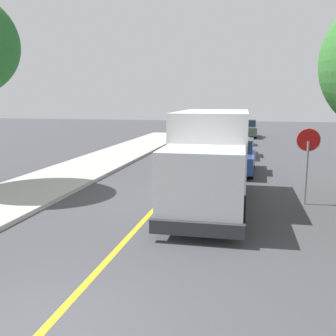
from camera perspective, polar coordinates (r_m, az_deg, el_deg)
The scene contains 8 objects.
ground_plane at distance 6.79m, azimuth -18.55°, elevation -22.45°, with size 120.00×120.00×0.00m, color #424247.
centre_line_yellow at distance 15.57m, azimuth 0.77°, elevation -3.10°, with size 0.16×56.00×0.01m, color gold.
box_truck at distance 13.04m, azimuth 6.49°, elevation 2.09°, with size 2.57×7.23×3.20m.
parked_car_near at distance 19.20m, azimuth 10.22°, elevation 1.69°, with size 1.91×4.44×1.67m.
parked_car_mid at distance 24.96m, azimuth 10.11°, elevation 3.66°, with size 1.92×4.45×1.67m.
parked_car_far at distance 30.96m, azimuth 10.06°, elevation 4.92°, with size 1.89×4.44×1.67m.
parked_car_furthest at distance 37.59m, azimuth 11.77°, elevation 5.79°, with size 1.92×4.45×1.67m.
stop_sign at distance 13.81m, azimuth 20.27°, elevation 2.35°, with size 0.80×0.10×2.65m.
Camera 1 is at (3.13, -4.82, 3.61)m, focal length 40.52 mm.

